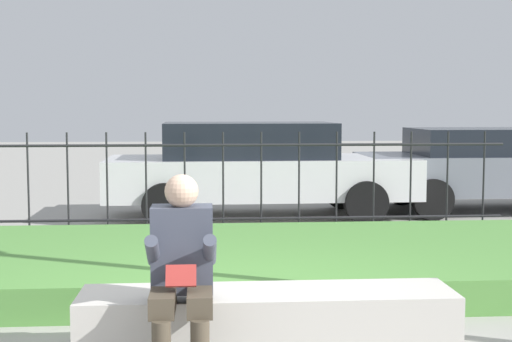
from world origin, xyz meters
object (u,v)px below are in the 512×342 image
stone_bench (268,326)px  car_parked_right (499,166)px  car_parked_center (257,167)px  person_seated_reader (182,268)px

stone_bench → car_parked_right: (4.23, 6.30, 0.52)m
car_parked_right → car_parked_center: 3.88m
car_parked_right → stone_bench: bearing=-123.9°
stone_bench → person_seated_reader: bearing=-151.0°
stone_bench → person_seated_reader: person_seated_reader is taller
car_parked_right → car_parked_center: bearing=-174.4°
stone_bench → car_parked_center: 5.95m
stone_bench → car_parked_center: bearing=86.4°
person_seated_reader → car_parked_center: 6.29m
car_parked_right → car_parked_center: car_parked_center is taller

